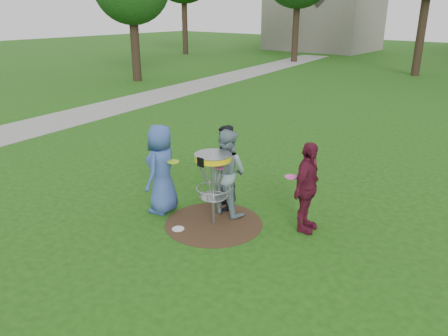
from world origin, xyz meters
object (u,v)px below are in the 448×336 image
Objects in this scene: disc_golf_basket at (213,172)px; player_grey at (227,172)px; player_blue at (161,169)px; player_black at (224,168)px; player_maroon at (307,188)px.

player_grey is at bearing 101.64° from disc_golf_basket.
disc_golf_basket is at bearing 82.15° from player_blue.
player_black is at bearing -35.16° from player_grey.
disc_golf_basket is at bearing 102.82° from player_grey.
player_grey is at bearing 107.52° from player_blue.
disc_golf_basket is at bearing 113.11° from player_maroon.
disc_golf_basket is (0.11, -0.52, 0.19)m from player_grey.
player_black reaches higher than disc_golf_basket.
player_black is 1.03× the size of player_maroon.
player_grey is 1.54m from player_maroon.
player_black is 0.72m from disc_golf_basket.
player_blue is 1.03× the size of player_black.
player_blue reaches higher than player_black.
player_black reaches higher than player_grey.
player_grey is at bearing 0.37° from player_black.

